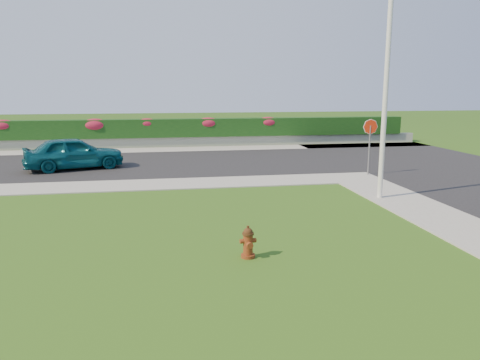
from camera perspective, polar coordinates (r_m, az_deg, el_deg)
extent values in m
plane|color=black|center=(9.14, -5.27, -11.89)|extent=(120.00, 120.00, 0.00)
cube|color=black|center=(23.09, -20.59, 1.62)|extent=(26.00, 8.00, 0.04)
cube|color=gray|center=(18.55, -26.44, -1.04)|extent=(24.00, 2.00, 0.04)
cube|color=gray|center=(19.31, 13.65, 0.27)|extent=(2.00, 2.00, 0.04)
cube|color=gray|center=(27.62, -10.49, 3.62)|extent=(34.00, 2.00, 0.04)
cube|color=gray|center=(29.07, -10.48, 4.55)|extent=(34.00, 0.40, 0.60)
cube|color=black|center=(29.09, -10.54, 6.23)|extent=(32.00, 0.90, 1.10)
cylinder|color=#4F180C|center=(10.15, 0.98, -9.22)|extent=(0.30, 0.30, 0.07)
cylinder|color=#4F180C|center=(10.06, 0.98, -7.80)|extent=(0.20, 0.20, 0.46)
cylinder|color=black|center=(9.99, 0.99, -6.55)|extent=(0.25, 0.25, 0.04)
sphere|color=black|center=(9.98, 0.99, -6.41)|extent=(0.20, 0.20, 0.20)
cylinder|color=black|center=(9.94, 0.99, -5.78)|extent=(0.06, 0.06, 0.06)
cylinder|color=#4F180C|center=(10.00, 0.24, -7.48)|extent=(0.10, 0.10, 0.10)
cylinder|color=#4F180C|center=(10.07, 1.72, -7.36)|extent=(0.10, 0.10, 0.10)
cylinder|color=#4F180C|center=(9.93, 1.19, -7.95)|extent=(0.14, 0.12, 0.13)
imported|color=#0B4A58|center=(21.84, -19.59, 3.13)|extent=(4.51, 2.85, 1.43)
cylinder|color=silver|center=(15.61, 17.26, 8.92)|extent=(0.16, 0.16, 6.18)
cylinder|color=slate|center=(19.95, 15.47, 3.46)|extent=(0.06, 0.06, 2.06)
cylinder|color=red|center=(19.85, 15.62, 6.27)|extent=(0.60, 0.05, 0.60)
cylinder|color=white|center=(19.85, 15.62, 6.27)|extent=(0.64, 0.04, 0.64)
ellipsoid|color=#A81C3C|center=(30.29, -26.88, 5.94)|extent=(1.36, 0.87, 0.68)
ellipsoid|color=#A81C3C|center=(29.21, -17.25, 6.43)|extent=(1.52, 0.98, 0.76)
ellipsoid|color=#A81C3C|center=(28.97, -11.26, 6.80)|extent=(1.21, 0.78, 0.61)
ellipsoid|color=#A81C3C|center=(29.12, -3.90, 6.95)|extent=(1.37, 0.88, 0.68)
ellipsoid|color=#A81C3C|center=(29.74, 3.41, 7.06)|extent=(1.33, 0.85, 0.66)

